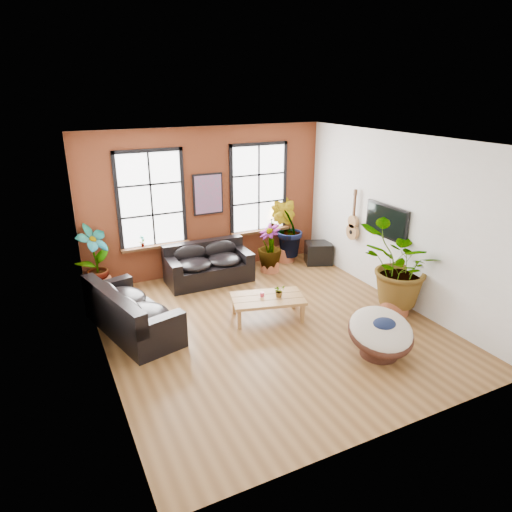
{
  "coord_description": "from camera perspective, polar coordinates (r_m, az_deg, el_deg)",
  "views": [
    {
      "loc": [
        -3.66,
        -6.86,
        4.35
      ],
      "look_at": [
        0.0,
        0.6,
        1.25
      ],
      "focal_mm": 32.0,
      "sensor_mm": 36.0,
      "label": 1
    }
  ],
  "objects": [
    {
      "name": "pot_back_left",
      "position": [
        10.64,
        -19.0,
        -3.67
      ],
      "size": [
        0.66,
        0.66,
        0.41
      ],
      "rotation": [
        0.0,
        0.0,
        -0.22
      ],
      "color": "#A55536",
      "rests_on": "ground"
    },
    {
      "name": "floor_plant_back_right",
      "position": [
        11.84,
        3.86,
        3.5
      ],
      "size": [
        1.06,
        1.05,
        1.5
      ],
      "primitive_type": "imported",
      "rotation": [
        0.0,
        0.0,
        2.4
      ],
      "color": "#17561F",
      "rests_on": "ground"
    },
    {
      "name": "pot_mid",
      "position": [
        11.38,
        1.73,
        -1.09
      ],
      "size": [
        0.58,
        0.58,
        0.34
      ],
      "rotation": [
        0.0,
        0.0,
        0.28
      ],
      "color": "#A55536",
      "rests_on": "ground"
    },
    {
      "name": "floor_plant_right_wall",
      "position": [
        9.42,
        17.54,
        -1.29
      ],
      "size": [
        1.67,
        1.49,
        1.7
      ],
      "primitive_type": "imported",
      "rotation": [
        0.0,
        0.0,
        3.26
      ],
      "color": "#17561F",
      "rests_on": "ground"
    },
    {
      "name": "papasan_chair",
      "position": [
        8.11,
        15.34,
        -9.23
      ],
      "size": [
        1.32,
        1.33,
        0.84
      ],
      "rotation": [
        0.0,
        0.0,
        -0.21
      ],
      "color": "#402016",
      "rests_on": "ground"
    },
    {
      "name": "sill_plant_left",
      "position": [
        10.71,
        -14.03,
        1.81
      ],
      "size": [
        0.17,
        0.17,
        0.27
      ],
      "primitive_type": "imported",
      "rotation": [
        0.0,
        0.0,
        0.79
      ],
      "color": "#17561F",
      "rests_on": "room"
    },
    {
      "name": "pot_back_right",
      "position": [
        12.09,
        3.66,
        0.25
      ],
      "size": [
        0.55,
        0.55,
        0.36
      ],
      "rotation": [
        0.0,
        0.0,
        0.1
      ],
      "color": "#A55536",
      "rests_on": "ground"
    },
    {
      "name": "table_plant",
      "position": [
        8.99,
        2.92,
        -4.38
      ],
      "size": [
        0.25,
        0.22,
        0.25
      ],
      "primitive_type": "imported",
      "rotation": [
        0.0,
        0.0,
        0.14
      ],
      "color": "#17561F",
      "rests_on": "coffee_table"
    },
    {
      "name": "poster",
      "position": [
        10.95,
        -6.01,
        7.7
      ],
      "size": [
        0.74,
        0.06,
        0.98
      ],
      "color": "black",
      "rests_on": "room"
    },
    {
      "name": "floor_plant_back_left",
      "position": [
        10.42,
        -19.47,
        -0.18
      ],
      "size": [
        0.93,
        0.88,
        1.47
      ],
      "primitive_type": "imported",
      "rotation": [
        0.0,
        0.0,
        0.62
      ],
      "color": "#17561F",
      "rests_on": "ground"
    },
    {
      "name": "room",
      "position": [
        8.32,
        1.38,
        2.22
      ],
      "size": [
        6.04,
        6.54,
        3.54
      ],
      "color": "brown",
      "rests_on": "ground"
    },
    {
      "name": "floor_plant_mid",
      "position": [
        11.18,
        1.71,
        1.31
      ],
      "size": [
        0.7,
        0.7,
        1.08
      ],
      "primitive_type": "imported",
      "rotation": [
        0.0,
        0.0,
        4.87
      ],
      "color": "#17561F",
      "rests_on": "ground"
    },
    {
      "name": "sofa_left",
      "position": [
        8.85,
        -15.53,
        -6.79
      ],
      "size": [
        1.49,
        2.45,
        0.9
      ],
      "rotation": [
        0.0,
        0.0,
        1.82
      ],
      "color": "black",
      "rests_on": "ground"
    },
    {
      "name": "pot_right_wall",
      "position": [
        9.72,
        16.96,
        -5.69
      ],
      "size": [
        0.64,
        0.64,
        0.42
      ],
      "rotation": [
        0.0,
        0.0,
        -0.13
      ],
      "color": "#A55536",
      "rests_on": "ground"
    },
    {
      "name": "media_box",
      "position": [
        11.97,
        7.8,
        0.38
      ],
      "size": [
        0.82,
        0.76,
        0.55
      ],
      "rotation": [
        0.0,
        0.0,
        -0.38
      ],
      "color": "black",
      "rests_on": "ground"
    },
    {
      "name": "sofa_back",
      "position": [
        10.81,
        -6.04,
        -1.04
      ],
      "size": [
        1.99,
        0.99,
        0.91
      ],
      "rotation": [
        0.0,
        0.0,
        -0.02
      ],
      "color": "black",
      "rests_on": "ground"
    },
    {
      "name": "sill_plant_right",
      "position": [
        11.81,
        2.01,
        4.15
      ],
      "size": [
        0.19,
        0.19,
        0.27
      ],
      "primitive_type": "imported",
      "rotation": [
        0.0,
        0.0,
        3.49
      ],
      "color": "#17561F",
      "rests_on": "room"
    },
    {
      "name": "coffee_table",
      "position": [
        9.03,
        1.46,
        -5.47
      ],
      "size": [
        1.57,
        1.14,
        0.54
      ],
      "rotation": [
        0.0,
        0.0,
        -0.26
      ],
      "color": "olive",
      "rests_on": "ground"
    },
    {
      "name": "tv_wall_unit",
      "position": [
        10.34,
        14.81,
        4.02
      ],
      "size": [
        0.13,
        1.86,
        1.2
      ],
      "color": "black",
      "rests_on": "room"
    }
  ]
}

